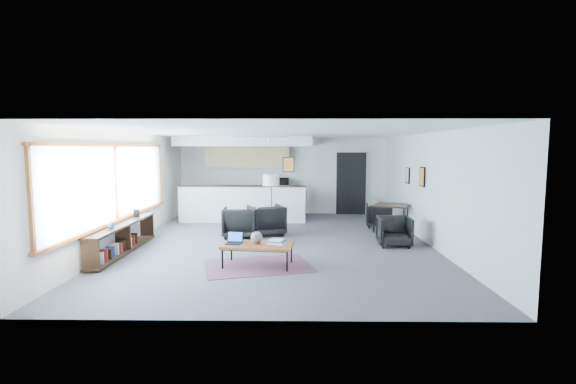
{
  "coord_description": "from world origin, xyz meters",
  "views": [
    {
      "loc": [
        0.36,
        -9.72,
        2.24
      ],
      "look_at": [
        0.22,
        0.4,
        1.17
      ],
      "focal_mm": 26.0,
      "sensor_mm": 36.0,
      "label": 1
    }
  ],
  "objects_px": {
    "laptop": "(235,240)",
    "floor_lamp": "(271,182)",
    "book_stack": "(277,242)",
    "dining_table": "(392,207)",
    "dining_chair_near": "(394,232)",
    "armchair_left": "(239,221)",
    "coffee_table": "(258,246)",
    "dining_chair_far": "(379,216)",
    "ceramic_pot": "(257,237)",
    "microwave": "(279,182)",
    "armchair_right": "(266,219)"
  },
  "relations": [
    {
      "from": "armchair_left",
      "to": "floor_lamp",
      "type": "xyz_separation_m",
      "value": [
        0.77,
        0.69,
        0.92
      ]
    },
    {
      "from": "armchair_right",
      "to": "microwave",
      "type": "xyz_separation_m",
      "value": [
        0.22,
        3.24,
        0.7
      ]
    },
    {
      "from": "book_stack",
      "to": "armchair_right",
      "type": "bearing_deg",
      "value": 97.81
    },
    {
      "from": "book_stack",
      "to": "floor_lamp",
      "type": "bearing_deg",
      "value": 94.97
    },
    {
      "from": "armchair_left",
      "to": "dining_table",
      "type": "relative_size",
      "value": 0.73
    },
    {
      "from": "coffee_table",
      "to": "dining_chair_near",
      "type": "height_order",
      "value": "dining_chair_near"
    },
    {
      "from": "book_stack",
      "to": "armchair_left",
      "type": "relative_size",
      "value": 0.45
    },
    {
      "from": "laptop",
      "to": "dining_table",
      "type": "distance_m",
      "value": 5.07
    },
    {
      "from": "floor_lamp",
      "to": "microwave",
      "type": "height_order",
      "value": "floor_lamp"
    },
    {
      "from": "armchair_right",
      "to": "microwave",
      "type": "distance_m",
      "value": 3.32
    },
    {
      "from": "floor_lamp",
      "to": "microwave",
      "type": "bearing_deg",
      "value": 87.62
    },
    {
      "from": "book_stack",
      "to": "dining_chair_far",
      "type": "distance_m",
      "value": 4.87
    },
    {
      "from": "ceramic_pot",
      "to": "dining_chair_far",
      "type": "distance_m",
      "value": 5.07
    },
    {
      "from": "book_stack",
      "to": "dining_table",
      "type": "bearing_deg",
      "value": 49.17
    },
    {
      "from": "coffee_table",
      "to": "armchair_left",
      "type": "distance_m",
      "value": 2.7
    },
    {
      "from": "ceramic_pot",
      "to": "armchair_left",
      "type": "height_order",
      "value": "armchair_left"
    },
    {
      "from": "armchair_left",
      "to": "dining_chair_near",
      "type": "distance_m",
      "value": 3.8
    },
    {
      "from": "coffee_table",
      "to": "dining_chair_far",
      "type": "height_order",
      "value": "dining_chair_far"
    },
    {
      "from": "dining_chair_near",
      "to": "dining_chair_far",
      "type": "xyz_separation_m",
      "value": [
        0.12,
        2.33,
        -0.01
      ]
    },
    {
      "from": "armchair_left",
      "to": "dining_table",
      "type": "bearing_deg",
      "value": -171.2
    },
    {
      "from": "ceramic_pot",
      "to": "armchair_left",
      "type": "relative_size",
      "value": 0.28
    },
    {
      "from": "dining_chair_far",
      "to": "armchair_left",
      "type": "bearing_deg",
      "value": 29.78
    },
    {
      "from": "ceramic_pot",
      "to": "dining_table",
      "type": "bearing_deg",
      "value": 45.19
    },
    {
      "from": "book_stack",
      "to": "ceramic_pot",
      "type": "bearing_deg",
      "value": 173.01
    },
    {
      "from": "dining_table",
      "to": "dining_chair_far",
      "type": "bearing_deg",
      "value": 109.73
    },
    {
      "from": "laptop",
      "to": "floor_lamp",
      "type": "height_order",
      "value": "floor_lamp"
    },
    {
      "from": "book_stack",
      "to": "microwave",
      "type": "xyz_separation_m",
      "value": [
        -0.17,
        6.11,
        0.66
      ]
    },
    {
      "from": "laptop",
      "to": "dining_chair_near",
      "type": "distance_m",
      "value": 3.82
    },
    {
      "from": "ceramic_pot",
      "to": "floor_lamp",
      "type": "bearing_deg",
      "value": 88.08
    },
    {
      "from": "laptop",
      "to": "ceramic_pot",
      "type": "height_order",
      "value": "ceramic_pot"
    },
    {
      "from": "laptop",
      "to": "dining_chair_near",
      "type": "relative_size",
      "value": 0.51
    },
    {
      "from": "coffee_table",
      "to": "armchair_right",
      "type": "distance_m",
      "value": 2.87
    },
    {
      "from": "armchair_right",
      "to": "floor_lamp",
      "type": "distance_m",
      "value": 1.0
    },
    {
      "from": "laptop",
      "to": "armchair_left",
      "type": "xyz_separation_m",
      "value": [
        -0.24,
        2.55,
        -0.08
      ]
    },
    {
      "from": "dining_chair_near",
      "to": "dining_chair_far",
      "type": "bearing_deg",
      "value": 89.61
    },
    {
      "from": "ceramic_pot",
      "to": "armchair_right",
      "type": "bearing_deg",
      "value": 89.96
    },
    {
      "from": "dining_chair_near",
      "to": "book_stack",
      "type": "bearing_deg",
      "value": -144.71
    },
    {
      "from": "laptop",
      "to": "dining_chair_far",
      "type": "height_order",
      "value": "laptop"
    },
    {
      "from": "laptop",
      "to": "dining_chair_far",
      "type": "relative_size",
      "value": 0.53
    },
    {
      "from": "laptop",
      "to": "dining_chair_near",
      "type": "xyz_separation_m",
      "value": [
        3.44,
        1.65,
        -0.17
      ]
    },
    {
      "from": "coffee_table",
      "to": "armchair_right",
      "type": "bearing_deg",
      "value": 97.78
    },
    {
      "from": "dining_chair_near",
      "to": "laptop",
      "type": "bearing_deg",
      "value": -151.96
    },
    {
      "from": "coffee_table",
      "to": "floor_lamp",
      "type": "height_order",
      "value": "floor_lamp"
    },
    {
      "from": "coffee_table",
      "to": "book_stack",
      "type": "height_order",
      "value": "book_stack"
    },
    {
      "from": "ceramic_pot",
      "to": "dining_chair_near",
      "type": "bearing_deg",
      "value": 28.58
    },
    {
      "from": "armchair_left",
      "to": "laptop",
      "type": "bearing_deg",
      "value": 92.65
    },
    {
      "from": "dining_table",
      "to": "dining_chair_near",
      "type": "xyz_separation_m",
      "value": [
        -0.33,
        -1.73,
        -0.35
      ]
    },
    {
      "from": "microwave",
      "to": "armchair_right",
      "type": "bearing_deg",
      "value": -88.0
    },
    {
      "from": "armchair_left",
      "to": "dining_chair_near",
      "type": "xyz_separation_m",
      "value": [
        3.69,
        -0.91,
        -0.1
      ]
    },
    {
      "from": "laptop",
      "to": "armchair_left",
      "type": "relative_size",
      "value": 0.39
    }
  ]
}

